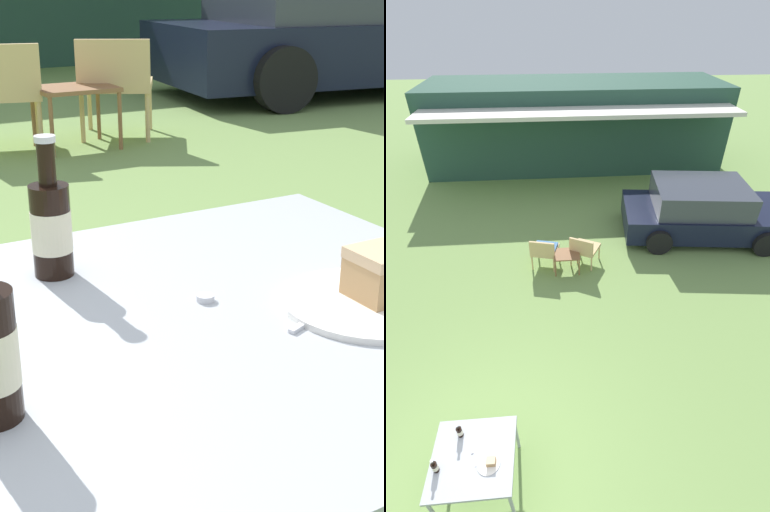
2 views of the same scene
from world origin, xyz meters
TOP-DOWN VIEW (x-y plane):
  - parked_car at (4.83, 5.51)m, footprint 4.24×2.48m
  - wicker_chair_cushioned at (0.82, 4.41)m, footprint 0.68×0.68m
  - wicker_chair_plain at (1.71, 4.39)m, footprint 0.75×0.75m
  - garden_side_table at (1.30, 4.20)m, footprint 0.57×0.47m
  - patio_table at (0.00, 0.00)m, footprint 0.94×0.88m
  - cake_on_plate at (0.21, -0.10)m, footprint 0.26×0.26m
  - cola_bottle_near at (-0.18, 0.25)m, footprint 0.07×0.07m
  - fork at (0.13, -0.08)m, footprint 0.18×0.07m
  - loose_bottle_cap at (-0.01, 0.04)m, footprint 0.03×0.03m

SIDE VIEW (x-z plane):
  - garden_side_table at x=1.30m, z-range 0.17..0.63m
  - wicker_chair_plain at x=1.71m, z-range 0.07..0.83m
  - wicker_chair_cushioned at x=0.82m, z-range 0.07..0.84m
  - parked_car at x=4.83m, z-range -0.03..1.32m
  - patio_table at x=0.00m, z-range 0.30..1.01m
  - fork at x=0.13m, z-range 0.72..0.72m
  - loose_bottle_cap at x=-0.01m, z-range 0.72..0.73m
  - cake_on_plate at x=0.21m, z-range 0.70..0.79m
  - cola_bottle_near at x=-0.18m, z-range 0.68..0.92m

